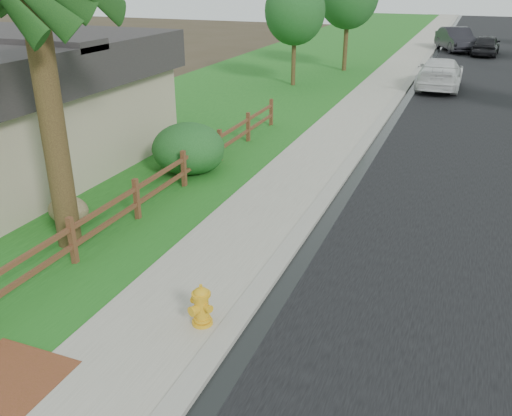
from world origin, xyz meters
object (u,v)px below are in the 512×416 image
at_px(fire_hydrant, 201,306).
at_px(white_suv, 440,73).
at_px(ranch_fence, 162,181).
at_px(dark_car_mid, 486,45).

height_order(fire_hydrant, white_suv, white_suv).
xyz_separation_m(ranch_fence, dark_car_mid, (7.79, 32.78, 0.15)).
bearing_deg(fire_hydrant, dark_car_mid, 83.45).
distance_m(ranch_fence, white_suv, 19.58).
bearing_deg(ranch_fence, fire_hydrant, -52.83).
relative_size(ranch_fence, fire_hydrant, 21.69).
bearing_deg(dark_car_mid, fire_hydrant, 87.52).
height_order(ranch_fence, dark_car_mid, dark_car_mid).
relative_size(white_suv, dark_car_mid, 1.23).
bearing_deg(ranch_fence, dark_car_mid, 76.63).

